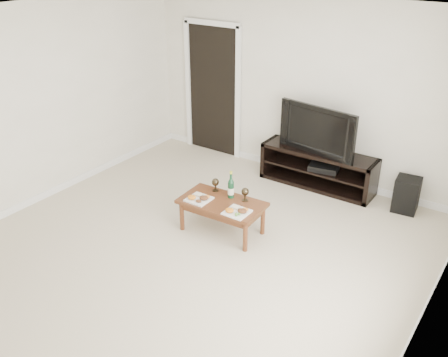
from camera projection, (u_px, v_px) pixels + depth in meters
floor at (185, 258)px, 5.66m from camera, size 5.50×5.50×0.00m
back_wall at (302, 89)px, 7.14m from camera, size 5.00×0.04×2.60m
ceiling at (175, 18)px, 4.50m from camera, size 5.00×5.50×0.04m
doorway at (213, 91)px, 8.02m from camera, size 0.90×0.02×2.05m
media_console at (318, 169)px, 7.15m from camera, size 1.66×0.45×0.55m
television at (321, 128)px, 6.88m from camera, size 1.19×0.33×0.68m
av_receiver at (324, 167)px, 7.07m from camera, size 0.45×0.37×0.08m
subwoofer at (406, 195)px, 6.53m from camera, size 0.34×0.34×0.46m
coffee_table at (222, 217)px, 6.07m from camera, size 1.04×0.60×0.42m
plate_left at (199, 197)px, 6.00m from camera, size 0.27×0.27×0.07m
plate_right at (237, 210)px, 5.72m from camera, size 0.27×0.27×0.07m
wine_bottle at (231, 184)px, 6.00m from camera, size 0.07×0.07×0.35m
goblet_left at (215, 185)px, 6.19m from camera, size 0.09×0.09×0.17m
goblet_right at (245, 194)px, 5.96m from camera, size 0.09×0.09×0.17m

